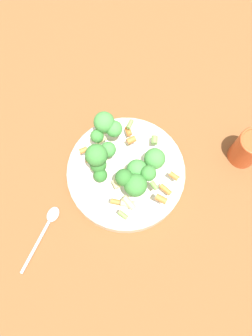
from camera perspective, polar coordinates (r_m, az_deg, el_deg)
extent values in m
plane|color=brown|center=(0.77, 0.00, -1.37)|extent=(3.00, 3.00, 0.00)
cylinder|color=silver|center=(0.76, 0.00, -0.98)|extent=(0.27, 0.27, 0.03)
torus|color=silver|center=(0.74, 0.00, -0.57)|extent=(0.27, 0.27, 0.01)
cylinder|color=#8CB766|center=(0.73, 4.84, 0.87)|extent=(0.02, 0.02, 0.02)
sphere|color=#479342|center=(0.71, 5.02, 1.65)|extent=(0.05, 0.05, 0.05)
cylinder|color=#8CB766|center=(0.72, -4.38, -1.67)|extent=(0.01, 0.01, 0.01)
sphere|color=#33722D|center=(0.70, -4.48, -1.25)|extent=(0.03, 0.03, 0.03)
cylinder|color=#8CB766|center=(0.68, -0.35, -2.24)|extent=(0.01, 0.01, 0.02)
sphere|color=#33722D|center=(0.66, -0.36, -1.65)|extent=(0.04, 0.04, 0.04)
cylinder|color=#8CB766|center=(0.74, -3.04, 2.54)|extent=(0.01, 0.01, 0.02)
sphere|color=#479342|center=(0.71, -3.13, 3.22)|extent=(0.03, 0.03, 0.03)
cylinder|color=#8CB766|center=(0.72, -4.69, -0.10)|extent=(0.01, 0.01, 0.02)
sphere|color=#33722D|center=(0.70, -4.84, 0.52)|extent=(0.04, 0.04, 0.04)
cylinder|color=#8CB766|center=(0.69, 1.59, -3.72)|extent=(0.02, 0.02, 0.02)
sphere|color=#3D8438|center=(0.66, 1.66, -3.02)|extent=(0.05, 0.05, 0.05)
cylinder|color=#8CB766|center=(0.74, -3.68, 6.90)|extent=(0.02, 0.02, 0.02)
sphere|color=#479342|center=(0.71, -3.84, 7.98)|extent=(0.05, 0.05, 0.05)
cylinder|color=#8CB766|center=(0.69, 3.77, -1.56)|extent=(0.01, 0.01, 0.02)
sphere|color=#3D8438|center=(0.67, 3.88, -1.01)|extent=(0.03, 0.03, 0.03)
cylinder|color=#8CB766|center=(0.73, -4.95, 4.99)|extent=(0.01, 0.01, 0.01)
sphere|color=#3D8438|center=(0.72, -5.07, 5.56)|extent=(0.03, 0.03, 0.03)
cylinder|color=#8CB766|center=(0.74, -2.04, 6.11)|extent=(0.01, 0.01, 0.01)
sphere|color=#479342|center=(0.72, -2.10, 6.84)|extent=(0.04, 0.04, 0.04)
cylinder|color=#8CB766|center=(0.71, 1.88, -0.87)|extent=(0.02, 0.02, 0.01)
sphere|color=#479342|center=(0.69, 1.94, -0.22)|extent=(0.04, 0.04, 0.04)
cylinder|color=#8CB766|center=(0.71, -4.95, 1.28)|extent=(0.02, 0.02, 0.03)
sphere|color=#3D8438|center=(0.68, -5.19, 2.24)|extent=(0.05, 0.05, 0.05)
cylinder|color=#729E4C|center=(0.68, -0.52, -8.17)|extent=(0.01, 0.02, 0.01)
cylinder|color=orange|center=(0.71, 6.90, -3.75)|extent=(0.02, 0.03, 0.01)
cylinder|color=beige|center=(0.70, -1.95, -2.73)|extent=(0.02, 0.02, 0.01)
cylinder|color=#729E4C|center=(0.73, 3.48, 0.89)|extent=(0.03, 0.02, 0.01)
cylinder|color=orange|center=(0.73, -7.40, 3.09)|extent=(0.02, 0.02, 0.01)
cylinder|color=beige|center=(0.70, 0.32, -6.24)|extent=(0.02, 0.03, 0.01)
cylinder|color=orange|center=(0.71, 8.35, -1.40)|extent=(0.01, 0.02, 0.01)
cylinder|color=orange|center=(0.72, -6.30, 1.47)|extent=(0.02, 0.02, 0.01)
cylinder|color=orange|center=(0.68, 6.15, -5.39)|extent=(0.01, 0.02, 0.01)
cylinder|color=orange|center=(0.75, 0.42, 6.45)|extent=(0.02, 0.02, 0.01)
cylinder|color=beige|center=(0.69, 0.55, -6.09)|extent=(0.02, 0.03, 0.01)
cylinder|color=beige|center=(0.72, 4.66, 1.22)|extent=(0.02, 0.03, 0.01)
cylinder|color=#729E4C|center=(0.74, 4.98, 4.86)|extent=(0.02, 0.02, 0.01)
cylinder|color=#729E4C|center=(0.74, 0.72, 7.65)|extent=(0.02, 0.01, 0.01)
cylinder|color=#729E4C|center=(0.68, 4.89, -3.05)|extent=(0.02, 0.02, 0.01)
cylinder|color=#729E4C|center=(0.75, -1.99, 6.76)|extent=(0.02, 0.02, 0.01)
cylinder|color=orange|center=(0.73, 0.92, 4.88)|extent=(0.02, 0.02, 0.01)
cylinder|color=orange|center=(0.67, -1.89, -5.90)|extent=(0.02, 0.02, 0.01)
cylinder|color=beige|center=(0.72, -0.90, -0.88)|extent=(0.03, 0.02, 0.01)
cylinder|color=beige|center=(0.74, -4.41, 4.91)|extent=(0.03, 0.02, 0.01)
cylinder|color=orange|center=(0.70, -4.77, 1.67)|extent=(0.02, 0.02, 0.01)
cylinder|color=#729E4C|center=(0.72, 1.27, -2.29)|extent=(0.02, 0.03, 0.01)
cylinder|color=#CC4C23|center=(0.80, 20.40, 3.15)|extent=(0.07, 0.07, 0.09)
cylinder|color=silver|center=(0.76, -15.49, -13.08)|extent=(0.12, 0.02, 0.01)
ellipsoid|color=silver|center=(0.76, -12.60, -7.88)|extent=(0.04, 0.03, 0.01)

